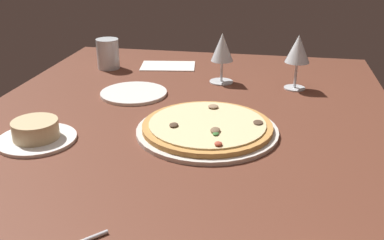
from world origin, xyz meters
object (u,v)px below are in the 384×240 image
Objects in this scene: wine_glass_near at (222,49)px; paper_menu at (168,66)px; wine_glass_far at (298,51)px; water_glass at (108,55)px; pizza_main at (207,128)px; side_plate at (134,93)px; ramekin_on_saucer at (36,133)px.

wine_glass_near is 0.84× the size of paper_menu.
wine_glass_far is 1.61× the size of water_glass.
wine_glass_near is 41.74cm from water_glass.
side_plate is at bearing 47.99° from pizza_main.
ramekin_on_saucer is at bearing 144.32° from wine_glass_near.
wine_glass_near is at bearing 84.61° from wine_glass_far.
wine_glass_near reaches higher than water_glass.
wine_glass_near is 30.48cm from side_plate.
paper_menu is (16.58, 43.32, -11.58)cm from wine_glass_far.
pizza_main is 33.91cm from side_plate.
water_glass is 30.09cm from side_plate.
side_plate is (22.69, 25.18, -0.78)cm from pizza_main.
water_glass is (47.39, 41.86, 3.39)cm from pizza_main.
wine_glass_far reaches higher than paper_menu.
wine_glass_far is 47.81cm from paper_menu.
ramekin_on_saucer is 1.74× the size of water_glass.
wine_glass_near is (38.89, 1.43, 9.35)cm from pizza_main.
paper_menu is at bearing 22.54° from pizza_main.
ramekin_on_saucer is 59.04cm from water_glass.
ramekin_on_saucer is at bearing 160.05° from side_plate.
wine_glass_far is 22.74cm from wine_glass_near.
wine_glass_far is at bearing -73.12° from side_plate.
pizza_main is at bearing -132.01° from side_plate.
wine_glass_far is at bearing -29.96° from pizza_main.
pizza_main is at bearing -73.07° from ramekin_on_saucer.
paper_menu is at bearing 55.09° from wine_glass_near.
ramekin_on_saucer is 1.14× the size of wine_glass_near.
water_glass reaches higher than pizza_main.
paper_menu is (64.77, -15.44, -1.84)cm from ramekin_on_saucer.
paper_menu is (5.94, -19.72, -4.46)cm from water_glass.
side_plate is 1.03× the size of paper_menu.
ramekin_on_saucer is at bearing 158.09° from paper_menu.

